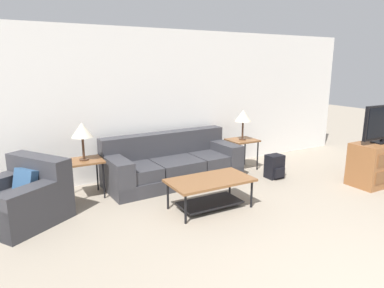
{
  "coord_description": "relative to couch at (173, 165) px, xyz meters",
  "views": [
    {
      "loc": [
        -2.61,
        -1.04,
        1.99
      ],
      "look_at": [
        -0.12,
        3.41,
        0.8
      ],
      "focal_mm": 32.0,
      "sensor_mm": 36.0,
      "label": 1
    }
  ],
  "objects": [
    {
      "name": "wall_back",
      "position": [
        0.13,
        0.58,
        1.01
      ],
      "size": [
        8.77,
        0.06,
        2.6
      ],
      "color": "white",
      "rests_on": "ground_plane"
    },
    {
      "name": "couch",
      "position": [
        0.0,
        0.0,
        0.0
      ],
      "size": [
        2.38,
        1.04,
        0.82
      ],
      "color": "#38383D",
      "rests_on": "ground_plane"
    },
    {
      "name": "armchair",
      "position": [
        -2.38,
        -0.44,
        -0.01
      ],
      "size": [
        1.32,
        1.34,
        0.8
      ],
      "color": "#38383D",
      "rests_on": "ground_plane"
    },
    {
      "name": "coffee_table",
      "position": [
        -0.05,
        -1.3,
        0.03
      ],
      "size": [
        1.18,
        0.65,
        0.43
      ],
      "color": "brown",
      "rests_on": "ground_plane"
    },
    {
      "name": "side_table_left",
      "position": [
        -1.48,
        -0.01,
        0.23
      ],
      "size": [
        0.53,
        0.47,
        0.59
      ],
      "color": "brown",
      "rests_on": "ground_plane"
    },
    {
      "name": "side_table_right",
      "position": [
        1.49,
        -0.01,
        0.23
      ],
      "size": [
        0.53,
        0.47,
        0.59
      ],
      "color": "brown",
      "rests_on": "ground_plane"
    },
    {
      "name": "table_lamp_left",
      "position": [
        -1.48,
        -0.01,
        0.74
      ],
      "size": [
        0.32,
        0.32,
        0.57
      ],
      "color": "#472D1E",
      "rests_on": "side_table_left"
    },
    {
      "name": "table_lamp_right",
      "position": [
        1.49,
        -0.01,
        0.74
      ],
      "size": [
        0.32,
        0.32,
        0.57
      ],
      "color": "#472D1E",
      "rests_on": "side_table_right"
    },
    {
      "name": "tv_console",
      "position": [
        3.01,
        -1.81,
        0.06
      ],
      "size": [
        1.06,
        0.52,
        0.72
      ],
      "color": "#935B33",
      "rests_on": "ground_plane"
    },
    {
      "name": "television",
      "position": [
        3.01,
        -1.81,
        0.76
      ],
      "size": [
        1.01,
        0.2,
        0.63
      ],
      "color": "black",
      "rests_on": "tv_console"
    },
    {
      "name": "backpack",
      "position": [
        1.67,
        -0.73,
        -0.09
      ],
      "size": [
        0.29,
        0.31,
        0.42
      ],
      "color": "black",
      "rests_on": "ground_plane"
    }
  ]
}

